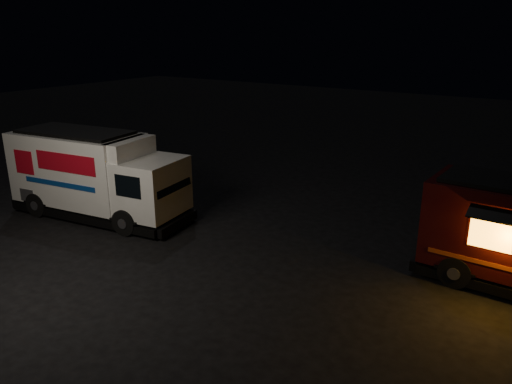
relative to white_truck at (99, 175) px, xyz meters
The scene contains 2 objects.
ground 5.13m from the white_truck, 14.05° to the right, with size 80.00×80.00×0.00m, color black.
white_truck is the anchor object (origin of this frame).
Camera 1 is at (8.28, -9.04, 6.04)m, focal length 35.00 mm.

